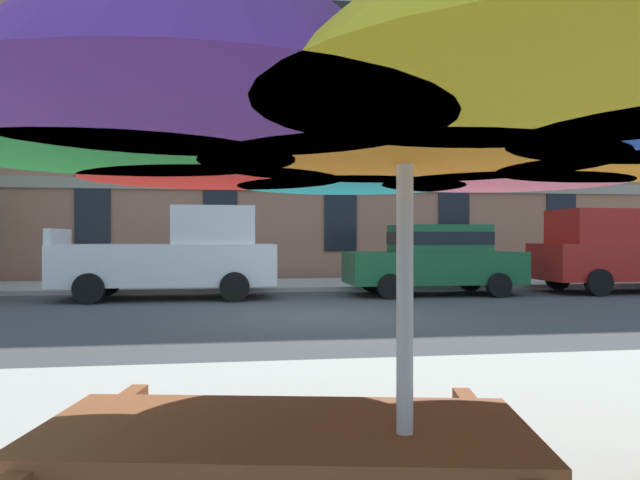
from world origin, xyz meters
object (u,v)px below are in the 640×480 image
object	(u,v)px
pickup_white	(177,256)
sedan_green	(435,258)
patio_umbrella	(405,91)
pickup_red_midblock	(624,254)

from	to	relation	value
pickup_white	sedan_green	world-z (taller)	pickup_white
sedan_green	patio_umbrella	size ratio (longest dim) A/B	1.42
pickup_red_midblock	sedan_green	bearing A→B (deg)	-180.00
pickup_red_midblock	patio_umbrella	world-z (taller)	patio_umbrella
sedan_green	pickup_red_midblock	distance (m)	5.26
sedan_green	pickup_white	bearing A→B (deg)	180.00
pickup_white	patio_umbrella	size ratio (longest dim) A/B	1.65
patio_umbrella	sedan_green	bearing A→B (deg)	70.32
pickup_white	pickup_red_midblock	distance (m)	11.66
pickup_white	sedan_green	xyz separation A→B (m)	(6.40, -0.00, -0.08)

